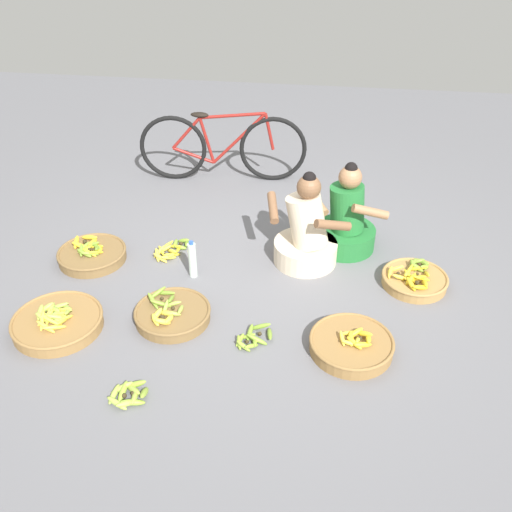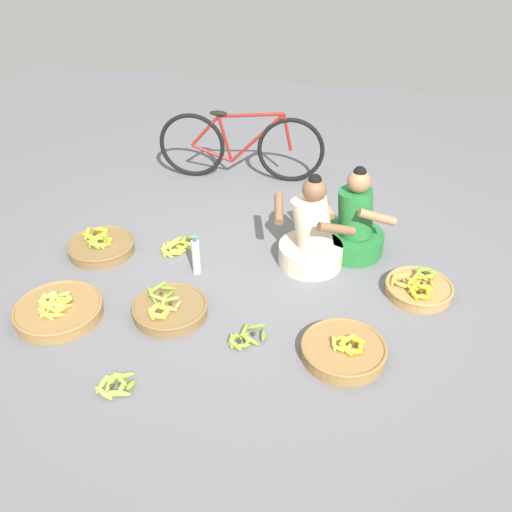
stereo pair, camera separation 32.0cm
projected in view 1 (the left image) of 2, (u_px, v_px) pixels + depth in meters
name	position (u px, v px, depth m)	size (l,w,h in m)	color
ground_plane	(259.00, 278.00, 4.55)	(10.00, 10.00, 0.00)	slate
vendor_woman_front	(306.00, 234.00, 4.61)	(0.70, 0.55, 0.81)	beige
vendor_woman_behind	(346.00, 221.00, 4.79)	(0.71, 0.52, 0.79)	#237233
bicycle_leaning	(223.00, 147.00, 5.81)	(1.70, 0.23, 0.73)	black
banana_basket_front_right	(352.00, 344.00, 3.83)	(0.57, 0.57, 0.16)	olive
banana_basket_mid_right	(415.00, 279.00, 4.45)	(0.51, 0.51, 0.16)	#A87F47
banana_basket_back_right	(172.00, 314.00, 4.11)	(0.55, 0.55, 0.16)	brown
banana_basket_back_center	(92.00, 254.00, 4.74)	(0.56, 0.56, 0.16)	brown
banana_basket_near_vendor	(57.00, 322.00, 4.02)	(0.64, 0.64, 0.17)	olive
loose_bananas_mid_left	(129.00, 394.00, 3.50)	(0.26, 0.24, 0.10)	#9EB747
loose_bananas_near_bicycle	(171.00, 250.00, 4.83)	(0.28, 0.37, 0.09)	yellow
loose_bananas_front_center	(253.00, 337.00, 3.93)	(0.26, 0.27, 0.09)	olive
water_bottle	(192.00, 260.00, 4.49)	(0.06, 0.06, 0.32)	silver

